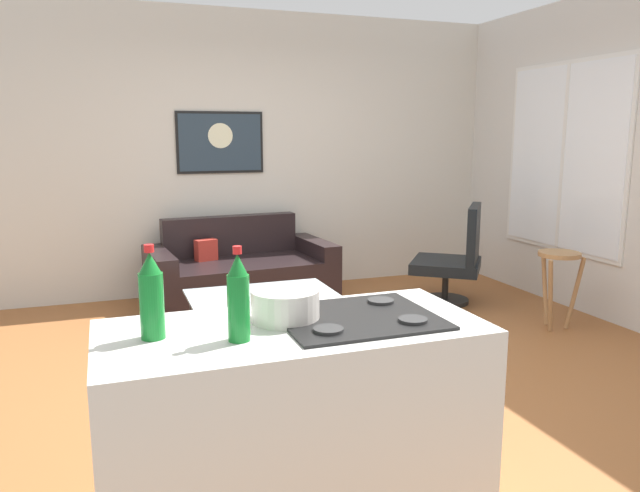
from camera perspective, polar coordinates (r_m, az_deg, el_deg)
name	(u,v)px	position (r m, az deg, el deg)	size (l,w,h in m)	color
ground	(339,373)	(4.26, 1.77, -11.85)	(6.40, 6.40, 0.04)	#96592F
back_wall	(252,154)	(6.26, -6.41, 8.63)	(6.40, 0.05, 2.80)	silver
right_wall	(619,158)	(5.69, 26.30, 7.43)	(0.05, 6.40, 2.80)	silver
couch	(240,275)	(5.82, -7.53, -2.75)	(1.76, 1.01, 0.80)	black
coffee_table	(261,296)	(4.63, -5.60, -4.75)	(1.09, 0.60, 0.41)	silver
armchair	(456,258)	(5.87, 12.65, -1.13)	(0.88, 0.89, 0.95)	black
bar_stool	(558,269)	(5.34, 21.53, -2.01)	(0.38, 0.38, 0.65)	#A47548
kitchen_counter	(294,435)	(2.46, -2.42, -17.36)	(1.44, 0.66, 0.92)	silver
soda_bottle	(151,297)	(2.19, -15.59, -4.61)	(0.09, 0.09, 0.33)	#167829
soda_bottle_2	(238,299)	(2.10, -7.69, -4.93)	(0.08, 0.08, 0.33)	#167829
mixing_bowl	(285,306)	(2.33, -3.29, -5.64)	(0.26, 0.26, 0.12)	silver
wall_painting	(220,142)	(6.14, -9.37, 9.60)	(0.86, 0.03, 0.60)	black
window	(564,158)	(6.09, 21.96, 7.72)	(0.03, 1.54, 1.75)	silver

